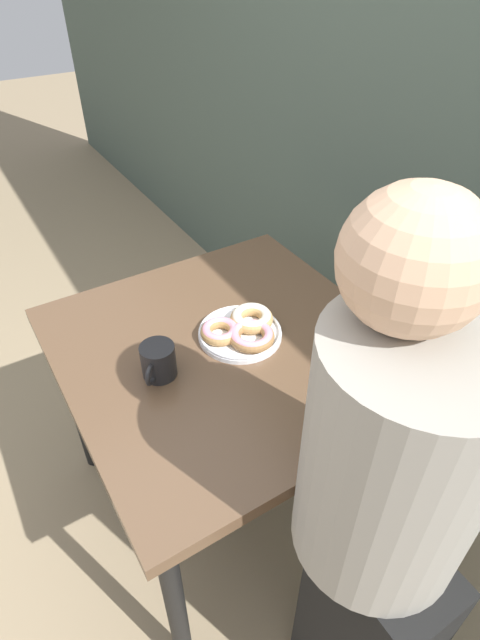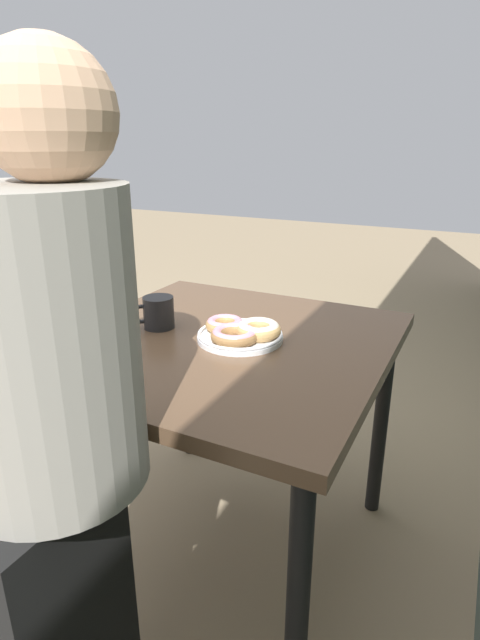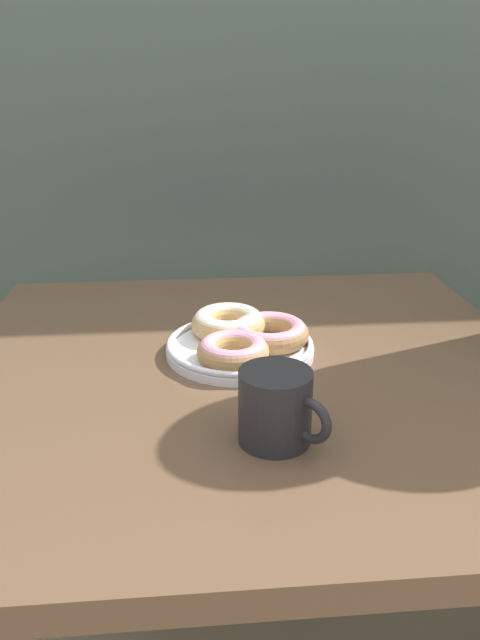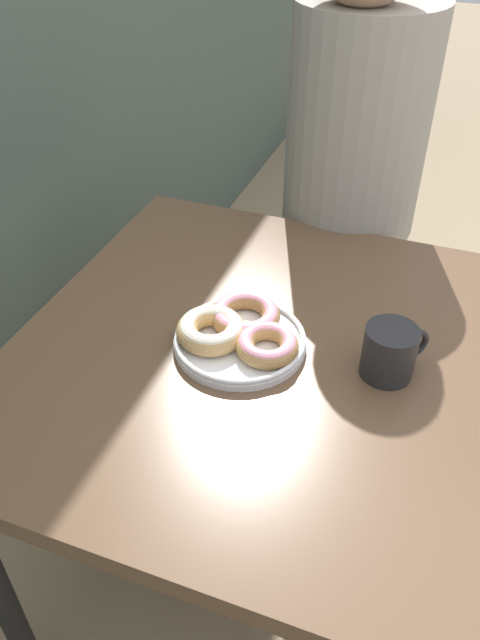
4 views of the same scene
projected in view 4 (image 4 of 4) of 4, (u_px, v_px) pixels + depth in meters
ground_plane at (386, 611)px, 1.53m from camera, size 14.00×14.00×0.00m
dining_table at (266, 381)px, 1.20m from camera, size 0.95×0.92×0.76m
donut_plate at (239, 332)px, 1.14m from camera, size 0.25×0.26×0.06m
coffee_mug at (390, 351)px, 1.06m from camera, size 0.11×0.11×0.10m
person_figure at (352, 187)px, 1.59m from camera, size 0.39×0.34×1.45m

